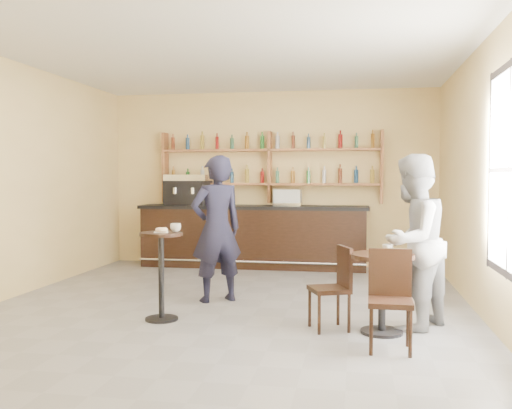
% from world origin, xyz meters
% --- Properties ---
extents(floor, '(7.00, 7.00, 0.00)m').
position_xyz_m(floor, '(0.00, 0.00, 0.00)').
color(floor, gray).
rests_on(floor, ground).
extents(ceiling, '(7.00, 7.00, 0.00)m').
position_xyz_m(ceiling, '(0.00, 0.00, 3.20)').
color(ceiling, white).
rests_on(ceiling, wall_back).
extents(wall_back, '(7.00, 0.00, 7.00)m').
position_xyz_m(wall_back, '(0.00, 3.50, 1.60)').
color(wall_back, '#F8D78D').
rests_on(wall_back, floor).
extents(wall_front, '(7.00, 0.00, 7.00)m').
position_xyz_m(wall_front, '(0.00, -3.50, 1.60)').
color(wall_front, '#F8D78D').
rests_on(wall_front, floor).
extents(wall_left, '(0.00, 7.00, 7.00)m').
position_xyz_m(wall_left, '(-3.00, 0.00, 1.60)').
color(wall_left, '#F8D78D').
rests_on(wall_left, floor).
extents(wall_right, '(0.00, 7.00, 7.00)m').
position_xyz_m(wall_right, '(3.00, 0.00, 1.60)').
color(wall_right, '#F8D78D').
rests_on(wall_right, floor).
extents(window_pane, '(0.00, 2.00, 2.00)m').
position_xyz_m(window_pane, '(2.99, -1.20, 1.70)').
color(window_pane, white).
rests_on(window_pane, wall_right).
extents(window_frame, '(0.04, 1.70, 2.10)m').
position_xyz_m(window_frame, '(2.99, -1.20, 1.70)').
color(window_frame, black).
rests_on(window_frame, wall_right).
extents(shelf_unit, '(4.00, 0.26, 1.40)m').
position_xyz_m(shelf_unit, '(0.00, 3.37, 1.81)').
color(shelf_unit, brown).
rests_on(shelf_unit, wall_back).
extents(liquor_bottles, '(3.68, 0.10, 1.00)m').
position_xyz_m(liquor_bottles, '(0.00, 3.37, 1.98)').
color(liquor_bottles, '#8C5919').
rests_on(liquor_bottles, shelf_unit).
extents(bar_counter, '(4.12, 0.80, 1.12)m').
position_xyz_m(bar_counter, '(-0.27, 3.15, 0.56)').
color(bar_counter, black).
rests_on(bar_counter, floor).
extents(espresso_machine, '(0.84, 0.60, 0.56)m').
position_xyz_m(espresso_machine, '(-1.49, 3.15, 1.39)').
color(espresso_machine, black).
rests_on(espresso_machine, bar_counter).
extents(pastry_case, '(0.52, 0.43, 0.29)m').
position_xyz_m(pastry_case, '(0.36, 3.15, 1.26)').
color(pastry_case, silver).
rests_on(pastry_case, bar_counter).
extents(pedestal_table, '(0.53, 0.53, 1.00)m').
position_xyz_m(pedestal_table, '(-0.61, -0.81, 0.50)').
color(pedestal_table, black).
rests_on(pedestal_table, floor).
extents(napkin, '(0.20, 0.20, 0.00)m').
position_xyz_m(napkin, '(-0.61, -0.81, 1.01)').
color(napkin, white).
rests_on(napkin, pedestal_table).
extents(donut, '(0.16, 0.16, 0.05)m').
position_xyz_m(donut, '(-0.60, -0.82, 1.03)').
color(donut, '#E79C54').
rests_on(donut, napkin).
extents(cup_pedestal, '(0.14, 0.14, 0.10)m').
position_xyz_m(cup_pedestal, '(-0.47, -0.71, 1.05)').
color(cup_pedestal, white).
rests_on(cup_pedestal, pedestal_table).
extents(man_main, '(0.83, 0.78, 1.91)m').
position_xyz_m(man_main, '(-0.23, 0.27, 0.96)').
color(man_main, black).
rests_on(man_main, floor).
extents(cafe_table, '(0.87, 0.87, 0.83)m').
position_xyz_m(cafe_table, '(1.84, -0.93, 0.42)').
color(cafe_table, black).
rests_on(cafe_table, floor).
extents(cup_cafe, '(0.12, 0.12, 0.10)m').
position_xyz_m(cup_cafe, '(1.89, -0.93, 0.88)').
color(cup_cafe, white).
rests_on(cup_cafe, cafe_table).
extents(chair_west, '(0.50, 0.50, 0.89)m').
position_xyz_m(chair_west, '(1.29, -0.88, 0.44)').
color(chair_west, black).
rests_on(chair_west, floor).
extents(chair_south, '(0.42, 0.42, 0.94)m').
position_xyz_m(chair_south, '(1.89, -1.53, 0.47)').
color(chair_south, black).
rests_on(chair_south, floor).
extents(patron_second, '(1.09, 1.15, 1.88)m').
position_xyz_m(patron_second, '(2.16, -0.67, 0.94)').
color(patron_second, gray).
rests_on(patron_second, floor).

